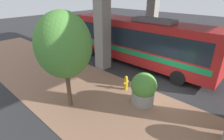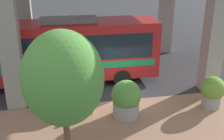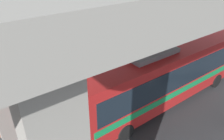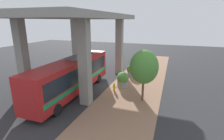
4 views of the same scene
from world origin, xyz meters
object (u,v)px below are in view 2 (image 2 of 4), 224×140
(fire_hydrant, at_px, (91,105))
(planter_middle, at_px, (126,99))
(street_tree_near, at_px, (63,79))
(planter_front, at_px, (212,92))
(bus, at_px, (48,50))

(fire_hydrant, relative_size, planter_middle, 0.53)
(fire_hydrant, distance_m, street_tree_near, 4.51)
(planter_front, distance_m, planter_middle, 4.32)
(fire_hydrant, xyz_separation_m, planter_front, (-0.42, -5.88, 0.37))
(fire_hydrant, bearing_deg, street_tree_near, 159.78)
(bus, xyz_separation_m, planter_front, (-4.33, -7.82, -1.23))
(planter_front, bearing_deg, street_tree_near, 111.92)
(fire_hydrant, distance_m, planter_front, 5.91)
(fire_hydrant, xyz_separation_m, planter_middle, (-0.49, -1.56, 0.41))
(bus, relative_size, fire_hydrant, 13.11)
(street_tree_near, bearing_deg, bus, 5.87)
(bus, bearing_deg, planter_middle, -141.48)
(planter_middle, bearing_deg, bus, 38.52)
(planter_middle, xyz_separation_m, street_tree_near, (-2.78, 2.76, 2.44))
(planter_front, xyz_separation_m, planter_middle, (-0.07, 4.32, 0.04))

